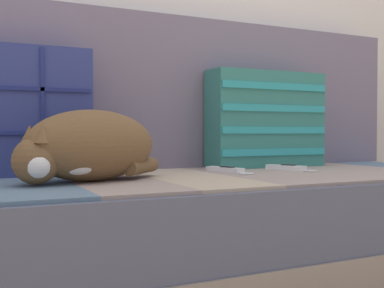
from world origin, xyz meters
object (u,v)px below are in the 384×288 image
(couch, at_px, (216,234))
(game_remote_far, at_px, (288,168))
(game_remote_near, at_px, (226,170))
(throw_pillow_quilted, at_px, (13,111))
(sleeping_cat, at_px, (87,148))
(throw_pillow_striped, at_px, (266,120))

(couch, xyz_separation_m, game_remote_far, (0.30, 0.01, 0.21))
(couch, distance_m, game_remote_near, 0.21)
(throw_pillow_quilted, bearing_deg, game_remote_near, -15.07)
(sleeping_cat, distance_m, game_remote_far, 0.74)
(game_remote_near, bearing_deg, game_remote_far, -1.93)
(game_remote_far, bearing_deg, throw_pillow_striped, 80.03)
(couch, distance_m, sleeping_cat, 0.53)
(game_remote_far, bearing_deg, throw_pillow_quilted, 168.42)
(couch, height_order, game_remote_near, game_remote_near)
(throw_pillow_striped, bearing_deg, game_remote_near, -147.72)
(game_remote_near, bearing_deg, sleeping_cat, -170.06)
(game_remote_far, bearing_deg, game_remote_near, 178.07)
(game_remote_near, xyz_separation_m, game_remote_far, (0.24, -0.01, -0.00))
(couch, xyz_separation_m, sleeping_cat, (-0.43, -0.07, 0.29))
(game_remote_far, bearing_deg, sleeping_cat, -173.99)
(sleeping_cat, relative_size, game_remote_near, 2.25)
(throw_pillow_quilted, distance_m, sleeping_cat, 0.33)
(throw_pillow_striped, height_order, game_remote_far, throw_pillow_striped)
(couch, xyz_separation_m, throw_pillow_striped, (0.33, 0.20, 0.38))
(couch, relative_size, throw_pillow_quilted, 4.42)
(sleeping_cat, height_order, game_remote_near, sleeping_cat)
(throw_pillow_quilted, height_order, throw_pillow_striped, throw_pillow_quilted)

